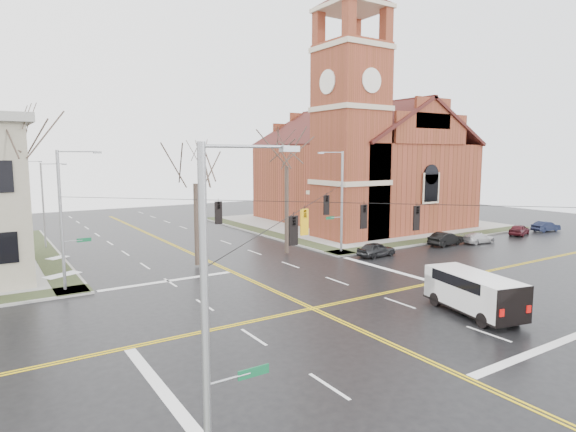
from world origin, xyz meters
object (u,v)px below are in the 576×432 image
parked_car_c (478,238)px  tree_nw_near (195,178)px  signal_pole_sw (212,318)px  tree_nw_far (19,147)px  tree_ne (287,160)px  streetlight_north_a (45,202)px  church (357,158)px  signal_pole_nw (64,216)px  parked_car_d (519,230)px  parked_car_a (376,249)px  streetlight_north_b (26,189)px  cargo_van (470,289)px  parked_car_b (445,239)px  signal_pole_ne (340,199)px  parked_car_e (546,226)px

parked_car_c → tree_nw_near: bearing=84.2°
signal_pole_sw → tree_nw_near: size_ratio=0.93×
tree_nw_far → tree_ne: tree_nw_far is taller
streetlight_north_a → tree_nw_near: tree_nw_near is taller
church → signal_pole_nw: size_ratio=3.06×
parked_car_c → parked_car_d: (8.01, 0.57, 0.09)m
church → parked_car_a: 21.44m
parked_car_a → streetlight_north_b: bearing=28.0°
cargo_van → parked_car_c: 23.24m
streetlight_north_b → tree_ne: tree_ne is taller
parked_car_b → parked_car_d: size_ratio=1.10×
parked_car_c → tree_ne: (-19.21, 5.83, 7.84)m
signal_pole_ne → streetlight_north_a: bearing=143.1°
parked_car_c → tree_nw_far: 40.97m
parked_car_d → signal_pole_nw: bearing=69.0°
streetlight_north_a → tree_nw_near: size_ratio=0.82×
parked_car_e → tree_ne: tree_ne is taller
church → tree_ne: 21.05m
church → streetlight_north_b: 42.53m
signal_pole_sw → tree_ne: tree_ne is taller
tree_ne → parked_car_e: bearing=-9.5°
parked_car_d → tree_nw_near: 36.67m
parked_car_b → tree_nw_near: tree_nw_near is taller
signal_pole_sw → parked_car_e: 54.44m
tree_ne → church: bearing=32.2°
streetlight_north_a → cargo_van: (17.66, -33.40, -3.13)m
streetlight_north_b → tree_ne: bearing=-62.9°
parked_car_a → parked_car_d: size_ratio=1.02×
cargo_van → parked_car_e: cargo_van is taller
parked_car_b → parked_car_e: size_ratio=1.12×
cargo_van → tree_ne: size_ratio=0.55×
church → parked_car_d: church is taller
church → tree_nw_far: bearing=-163.9°
church → parked_car_c: (1.39, -17.04, -7.90)m
signal_pole_ne → parked_car_d: 23.47m
signal_pole_ne → parked_car_a: (1.74, -2.90, -4.31)m
streetlight_north_b → parked_car_d: bearing=-41.5°
parked_car_b → church: bearing=-12.9°
parked_car_d → parked_car_a: bearing=72.2°
streetlight_north_b → cargo_van: 56.33m
signal_pole_sw → signal_pole_nw: bearing=90.0°
tree_nw_far → tree_ne: 20.38m
parked_car_c → signal_pole_nw: bearing=90.2°
tree_nw_far → tree_ne: size_ratio=1.12×
parked_car_a → signal_pole_ne: bearing=28.0°
cargo_van → parked_car_d: 30.44m
cargo_van → parked_car_b: 20.91m
parked_car_d → parked_car_e: (5.10, -0.16, -0.03)m
signal_pole_ne → parked_car_a: bearing=-59.0°
signal_pole_sw → parked_car_e: bearing=21.2°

